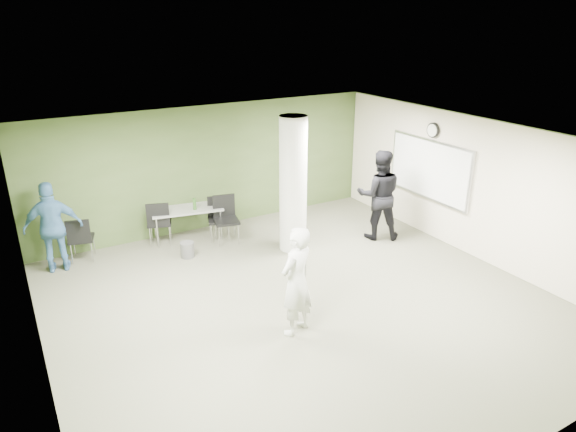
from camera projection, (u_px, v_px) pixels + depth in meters
floor at (302, 303)px, 8.79m from camera, size 8.00×8.00×0.00m
ceiling at (304, 143)px, 7.76m from camera, size 8.00×8.00×0.00m
wall_back at (209, 168)px, 11.49m from camera, size 8.00×2.80×0.02m
wall_left at (31, 290)px, 6.41m from camera, size 0.02×8.00×2.80m
wall_right_cream at (475, 188)px, 10.14m from camera, size 0.02×8.00×2.80m
column at (293, 185)px, 10.35m from camera, size 0.56×0.56×2.80m
whiteboard at (429, 169)px, 11.03m from camera, size 0.05×2.30×1.30m
wall_clock at (433, 130)px, 10.72m from camera, size 0.06×0.32×0.32m
folding_table at (187, 211)px, 11.05m from camera, size 1.60×0.92×0.96m
wastebasket at (187, 250)px, 10.40m from camera, size 0.28×0.28×0.32m
chair_back_left at (80, 236)px, 10.09m from camera, size 0.57×0.57×0.93m
chair_back_right at (159, 220)px, 10.81m from camera, size 0.62×0.62×0.98m
chair_table_left at (218, 215)px, 11.18m from camera, size 0.58×0.58×0.92m
chair_table_right at (225, 215)px, 11.01m from camera, size 0.60×0.60×1.01m
woman_white at (296, 282)px, 7.69m from camera, size 0.75×0.62×1.75m
man_black at (379, 195)px, 11.03m from camera, size 1.21×1.14×1.98m
man_blue at (53, 227)px, 9.61m from camera, size 1.10×0.60×1.78m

